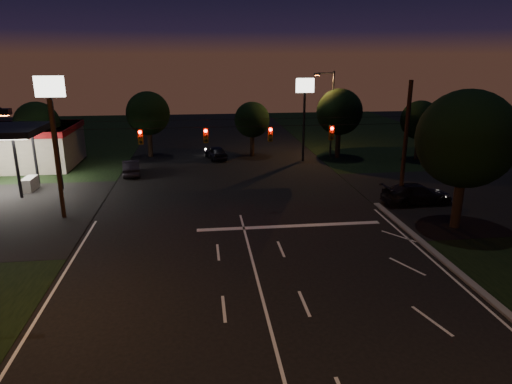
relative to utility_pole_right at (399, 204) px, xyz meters
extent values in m
plane|color=black|center=(-12.00, -15.00, 0.00)|extent=(140.00, 140.00, 0.00)
cube|color=black|center=(8.00, 1.00, 0.00)|extent=(20.00, 16.00, 0.02)
cube|color=silver|center=(-9.00, -3.50, 0.01)|extent=(12.00, 0.50, 0.01)
cylinder|color=black|center=(0.00, 0.00, 0.00)|extent=(0.30, 0.30, 9.00)
cylinder|color=black|center=(-24.00, 0.00, 0.00)|extent=(0.28, 0.28, 8.00)
cylinder|color=black|center=(-12.00, 0.00, 6.00)|extent=(24.00, 0.03, 0.03)
cylinder|color=black|center=(-12.00, 0.00, 6.50)|extent=(24.00, 0.02, 0.02)
cube|color=#3F3307|center=(-18.50, 0.00, 5.45)|extent=(0.32, 0.26, 1.00)
sphere|color=#FF0705|center=(-18.50, -0.16, 5.78)|extent=(0.22, 0.22, 0.22)
sphere|color=black|center=(-18.50, -0.16, 5.45)|extent=(0.20, 0.20, 0.20)
sphere|color=black|center=(-18.50, -0.16, 5.12)|extent=(0.20, 0.20, 0.20)
cube|color=#3F3307|center=(-14.20, 0.00, 5.45)|extent=(0.32, 0.26, 1.00)
sphere|color=#FF0705|center=(-14.20, -0.16, 5.78)|extent=(0.22, 0.22, 0.22)
sphere|color=black|center=(-14.20, -0.16, 5.45)|extent=(0.20, 0.20, 0.20)
sphere|color=black|center=(-14.20, -0.16, 5.12)|extent=(0.20, 0.20, 0.20)
cube|color=#3F3307|center=(-9.80, 0.00, 5.45)|extent=(0.32, 0.26, 1.00)
sphere|color=#FF0705|center=(-9.80, -0.16, 5.78)|extent=(0.22, 0.22, 0.22)
sphere|color=black|center=(-9.80, -0.16, 5.45)|extent=(0.20, 0.20, 0.20)
sphere|color=black|center=(-9.80, -0.16, 5.12)|extent=(0.20, 0.20, 0.20)
cube|color=#3F3307|center=(-5.50, 0.00, 5.45)|extent=(0.32, 0.26, 1.00)
sphere|color=#FF0705|center=(-5.50, -0.16, 5.78)|extent=(0.22, 0.22, 0.22)
sphere|color=black|center=(-5.50, -0.16, 5.45)|extent=(0.20, 0.20, 0.20)
sphere|color=black|center=(-5.50, -0.16, 5.12)|extent=(0.20, 0.20, 0.20)
cube|color=gray|center=(-34.00, 16.00, 2.00)|extent=(14.00, 8.00, 4.00)
cube|color=gray|center=(-28.50, 7.00, 0.55)|extent=(0.80, 2.00, 1.10)
cylinder|color=black|center=(-28.50, 5.00, 2.40)|extent=(0.24, 0.24, 4.80)
cylinder|color=black|center=(-28.50, 9.00, 2.40)|extent=(0.24, 0.24, 4.80)
cylinder|color=black|center=(-26.00, 7.00, 3.75)|extent=(0.24, 0.24, 7.50)
cube|color=white|center=(-26.00, 7.00, 8.30)|extent=(2.20, 0.30, 1.60)
cylinder|color=black|center=(-4.00, 15.00, 3.50)|extent=(0.24, 0.24, 7.00)
cube|color=white|center=(-4.00, 15.00, 7.70)|extent=(1.80, 0.30, 1.40)
cube|color=black|center=(-21.70, -13.00, 8.70)|extent=(0.60, 0.35, 0.22)
cube|color=orange|center=(-21.70, -13.00, 8.58)|extent=(0.45, 0.25, 0.04)
cylinder|color=black|center=(-0.50, 17.00, 4.50)|extent=(0.20, 0.20, 9.00)
cylinder|color=black|center=(-1.40, 17.00, 8.80)|extent=(1.80, 0.12, 0.12)
cube|color=black|center=(-2.30, 17.00, 8.70)|extent=(0.60, 0.35, 0.22)
cube|color=orange|center=(-2.30, 17.00, 8.58)|extent=(0.45, 0.25, 0.04)
cylinder|color=black|center=(1.50, -5.00, 2.00)|extent=(0.60, 0.60, 4.00)
sphere|color=black|center=(1.50, -5.00, 5.76)|extent=(6.00, 6.00, 6.00)
sphere|color=black|center=(2.10, -4.55, 5.58)|extent=(4.50, 4.50, 4.50)
sphere|color=black|center=(0.90, -4.70, 5.62)|extent=(4.20, 4.20, 4.20)
cylinder|color=black|center=(-30.00, 15.00, 1.50)|extent=(0.49, 0.49, 3.00)
sphere|color=black|center=(-30.00, 15.00, 4.32)|extent=(4.20, 4.20, 4.20)
sphere|color=black|center=(-29.58, 15.32, 4.19)|extent=(3.15, 3.15, 3.15)
sphere|color=black|center=(-30.42, 15.21, 4.23)|extent=(2.94, 2.94, 2.94)
cylinder|color=black|center=(-20.00, 19.00, 1.62)|extent=(0.52, 0.52, 3.25)
sphere|color=black|center=(-20.00, 19.00, 4.68)|extent=(4.60, 4.60, 4.60)
sphere|color=black|center=(-19.54, 19.34, 4.54)|extent=(3.45, 3.45, 3.45)
sphere|color=black|center=(-20.46, 19.23, 4.58)|extent=(3.22, 3.22, 3.22)
cylinder|color=black|center=(-9.00, 18.00, 1.38)|extent=(0.47, 0.47, 2.75)
sphere|color=black|center=(-9.00, 18.00, 3.96)|extent=(3.80, 3.80, 3.80)
sphere|color=black|center=(-8.62, 18.28, 3.85)|extent=(2.85, 2.85, 2.85)
sphere|color=black|center=(-9.38, 18.19, 3.87)|extent=(2.66, 2.66, 2.66)
cylinder|color=black|center=(0.00, 16.00, 1.70)|extent=(0.53, 0.53, 3.40)
sphere|color=black|center=(0.00, 16.00, 4.90)|extent=(4.80, 4.80, 4.80)
sphere|color=black|center=(0.48, 16.36, 4.75)|extent=(3.60, 3.60, 3.60)
sphere|color=black|center=(-0.48, 16.24, 4.79)|extent=(3.36, 3.36, 3.36)
cylinder|color=black|center=(8.00, 14.00, 1.45)|extent=(0.48, 0.48, 2.90)
sphere|color=black|center=(8.00, 14.00, 4.18)|extent=(4.00, 4.00, 4.00)
sphere|color=black|center=(8.40, 14.30, 4.06)|extent=(3.00, 3.00, 3.00)
sphere|color=black|center=(7.60, 14.20, 4.09)|extent=(2.80, 2.80, 2.80)
imported|color=black|center=(-13.00, 16.91, 0.71)|extent=(2.55, 4.41, 1.41)
imported|color=black|center=(-21.00, 11.24, 0.69)|extent=(2.03, 4.35, 1.38)
imported|color=black|center=(1.25, -0.06, 0.76)|extent=(5.34, 2.36, 1.52)
camera|label=1|loc=(-14.55, -30.69, 10.71)|focal=32.00mm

